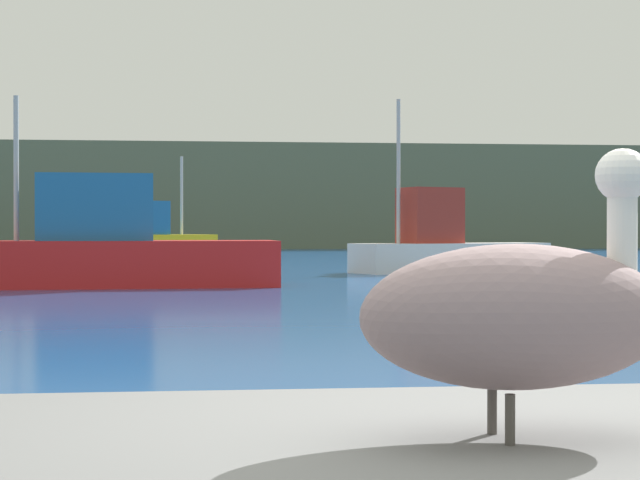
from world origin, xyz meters
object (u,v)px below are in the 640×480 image
object	(u,v)px
pelican	(521,312)
fishing_boat_red	(111,249)
fishing_boat_white	(445,246)
fishing_boat_yellow	(140,240)

from	to	relation	value
pelican	fishing_boat_red	distance (m)	21.61
pelican	fishing_boat_white	world-z (taller)	fishing_boat_white
fishing_boat_red	fishing_boat_yellow	xyz separation A→B (m)	(-0.64, 19.23, 0.04)
fishing_boat_red	fishing_boat_white	distance (m)	12.27
fishing_boat_red	fishing_boat_white	xyz separation A→B (m)	(9.70, 7.51, -0.05)
pelican	fishing_boat_red	size ratio (longest dim) A/B	0.17
pelican	fishing_boat_yellow	xyz separation A→B (m)	(-3.91, 40.58, -0.14)
pelican	fishing_boat_yellow	distance (m)	40.77
fishing_boat_yellow	fishing_boat_white	bearing A→B (deg)	-72.27
pelican	fishing_boat_yellow	size ratio (longest dim) A/B	0.20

